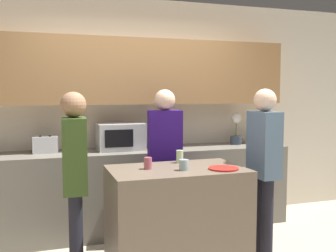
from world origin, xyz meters
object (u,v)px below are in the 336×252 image
potted_plant (236,129)px  bottle_1 (164,139)px  bottle_0 (156,138)px  cup_1 (180,156)px  toaster (45,145)px  person_right (75,172)px  microwave (120,136)px  person_left (264,159)px  person_center (165,154)px  plate_on_island (224,168)px  cup_2 (148,163)px  bottle_2 (172,137)px  cup_0 (184,165)px

potted_plant → bottle_1: size_ratio=1.56×
bottle_0 → cup_1: size_ratio=2.66×
toaster → person_right: person_right is taller
microwave → person_right: 1.31m
toaster → person_left: (1.95, -1.19, -0.07)m
bottle_1 → person_center: (-0.19, -0.62, -0.07)m
toaster → person_left: bearing=-31.4°
bottle_1 → plate_on_island: 1.41m
plate_on_island → toaster: bearing=136.6°
cup_1 → cup_2: 0.42m
cup_1 → cup_2: cup_1 is taller
toaster → cup_1: toaster is taller
bottle_2 → toaster: bearing=-179.1°
cup_0 → person_left: (0.85, 0.11, -0.01)m
cup_0 → bottle_2: bearing=75.4°
bottle_0 → person_right: person_right is taller
cup_0 → person_center: 0.73m
microwave → potted_plant: size_ratio=1.32×
microwave → cup_2: size_ratio=5.11×
microwave → bottle_2: bottle_2 is taller
bottle_0 → person_right: size_ratio=0.20×
plate_on_island → bottle_2: bearing=89.8°
bottle_1 → bottle_2: size_ratio=0.80×
person_center → person_left: bearing=149.9°
bottle_1 → person_right: size_ratio=0.16×
microwave → person_center: bearing=-58.7°
potted_plant → cup_2: size_ratio=3.88×
microwave → cup_2: 1.16m
toaster → cup_2: bearing=-54.2°
bottle_2 → plate_on_island: bottle_2 is taller
toaster → potted_plant: potted_plant is taller
bottle_1 → cup_0: bearing=-100.6°
bottle_1 → potted_plant: bearing=-2.3°
cup_1 → person_right: 1.01m
bottle_1 → person_left: size_ratio=0.16×
toaster → bottle_0: bearing=-0.9°
cup_2 → person_left: 1.12m
cup_0 → person_left: 0.85m
bottle_2 → cup_1: bottle_2 is taller
microwave → toaster: bearing=179.9°
plate_on_island → cup_0: size_ratio=2.81×
cup_1 → cup_2: (-0.37, -0.20, -0.01)m
bottle_1 → plate_on_island: bearing=-86.3°
bottle_0 → cup_2: size_ratio=3.11×
cup_0 → plate_on_island: bearing=-11.0°
toaster → cup_0: (1.11, -1.30, -0.05)m
bottle_2 → person_right: bearing=-136.5°
microwave → bottle_1: 0.54m
microwave → cup_1: 1.03m
toaster → cup_0: size_ratio=2.81×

